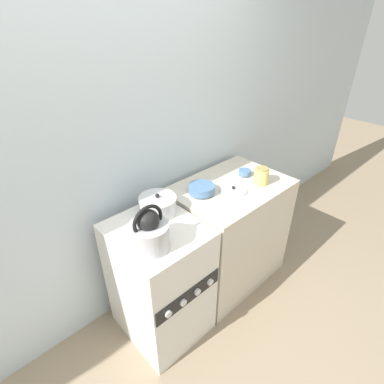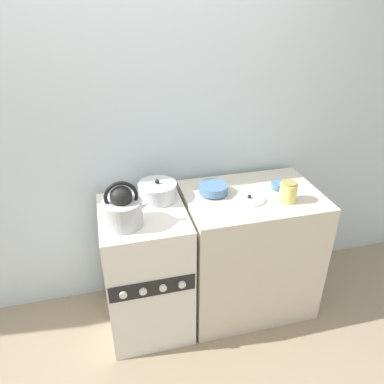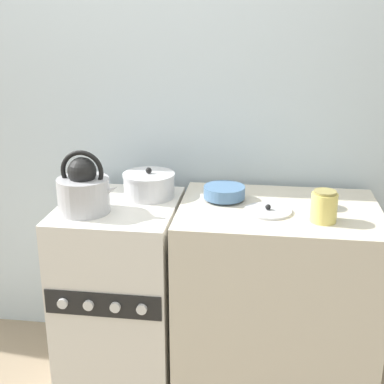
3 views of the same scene
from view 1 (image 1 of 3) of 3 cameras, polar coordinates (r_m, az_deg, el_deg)
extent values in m
plane|color=gray|center=(2.34, -0.51, -27.74)|extent=(12.00, 12.00, 0.00)
cube|color=silver|center=(1.93, -14.75, 7.11)|extent=(7.00, 0.06, 2.50)
cube|color=silver|center=(2.12, -6.10, -16.44)|extent=(0.52, 0.58, 0.89)
cube|color=black|center=(1.89, -0.54, -19.19)|extent=(0.50, 0.01, 0.11)
cylinder|color=silver|center=(1.82, -4.54, -22.14)|extent=(0.04, 0.02, 0.04)
cylinder|color=silver|center=(1.86, -1.69, -20.30)|extent=(0.04, 0.02, 0.04)
cylinder|color=silver|center=(1.91, 1.03, -18.47)|extent=(0.04, 0.02, 0.04)
cylinder|color=silver|center=(1.96, 3.49, -16.74)|extent=(0.04, 0.02, 0.04)
cube|color=beige|center=(2.49, 6.86, -7.69)|extent=(0.87, 0.62, 0.90)
cylinder|color=#B2B2B7|center=(1.65, -8.11, -8.31)|extent=(0.22, 0.22, 0.15)
sphere|color=black|center=(1.59, -8.40, -5.37)|extent=(0.12, 0.12, 0.12)
torus|color=black|center=(1.59, -8.39, -5.41)|extent=(0.19, 0.02, 0.19)
cone|color=#B2B2B7|center=(1.68, -5.26, -6.20)|extent=(0.11, 0.05, 0.09)
cylinder|color=silver|center=(1.93, -6.49, -2.64)|extent=(0.23, 0.23, 0.10)
cylinder|color=silver|center=(1.90, -6.59, -1.23)|extent=(0.24, 0.24, 0.01)
sphere|color=black|center=(1.89, -6.63, -0.69)|extent=(0.03, 0.03, 0.03)
cylinder|color=#4C729E|center=(2.11, 1.82, -0.09)|extent=(0.08, 0.08, 0.01)
cylinder|color=#4C729E|center=(2.09, 1.84, 0.66)|extent=(0.19, 0.19, 0.05)
cylinder|color=#4C729E|center=(2.37, 9.97, 3.23)|extent=(0.04, 0.04, 0.01)
cylinder|color=#4C729E|center=(2.36, 10.02, 3.72)|extent=(0.09, 0.09, 0.04)
cylinder|color=#E0CC66|center=(2.26, 13.04, 2.87)|extent=(0.11, 0.11, 0.12)
cylinder|color=#998C4C|center=(2.23, 13.24, 4.34)|extent=(0.09, 0.09, 0.01)
cylinder|color=silver|center=(2.16, 7.87, 0.46)|extent=(0.20, 0.20, 0.01)
sphere|color=black|center=(2.15, 7.90, 0.85)|extent=(0.02, 0.02, 0.02)
camera|label=2|loc=(0.96, 97.13, -0.39)|focal=35.00mm
camera|label=3|loc=(1.77, 77.82, -3.99)|focal=50.00mm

